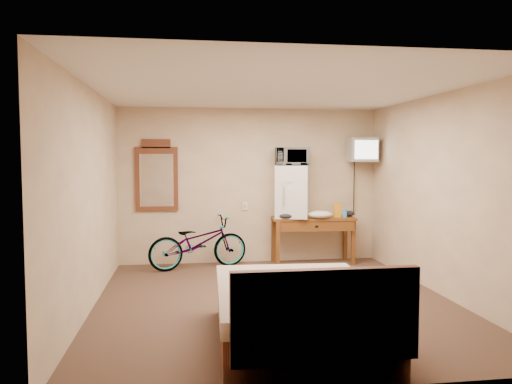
# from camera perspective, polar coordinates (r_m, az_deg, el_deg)

# --- Properties ---
(room) EXTENTS (4.60, 4.64, 2.50)m
(room) POSITION_cam_1_polar(r_m,az_deg,el_deg) (5.85, 2.17, -0.55)
(room) COLOR #442E22
(room) RESTS_ON ground
(desk) EXTENTS (1.36, 0.60, 0.75)m
(desk) POSITION_cam_1_polar(r_m,az_deg,el_deg) (8.08, 6.58, -3.75)
(desk) COLOR brown
(desk) RESTS_ON floor
(mini_fridge) EXTENTS (0.62, 0.61, 0.83)m
(mini_fridge) POSITION_cam_1_polar(r_m,az_deg,el_deg) (7.98, 4.13, 0.05)
(mini_fridge) COLOR white
(mini_fridge) RESTS_ON desk
(microwave) EXTENTS (0.56, 0.40, 0.29)m
(microwave) POSITION_cam_1_polar(r_m,az_deg,el_deg) (7.96, 4.15, 4.09)
(microwave) COLOR white
(microwave) RESTS_ON mini_fridge
(snack_bag) EXTENTS (0.11, 0.07, 0.22)m
(snack_bag) POSITION_cam_1_polar(r_m,az_deg,el_deg) (8.14, 9.29, -2.07)
(snack_bag) COLOR orange
(snack_bag) RESTS_ON desk
(blue_cup) EXTENTS (0.07, 0.07, 0.13)m
(blue_cup) POSITION_cam_1_polar(r_m,az_deg,el_deg) (8.14, 10.11, -2.40)
(blue_cup) COLOR #438EE5
(blue_cup) RESTS_ON desk
(cloth_cream) EXTENTS (0.39, 0.30, 0.12)m
(cloth_cream) POSITION_cam_1_polar(r_m,az_deg,el_deg) (7.94, 7.33, -2.57)
(cloth_cream) COLOR white
(cloth_cream) RESTS_ON desk
(cloth_dark_a) EXTENTS (0.24, 0.18, 0.09)m
(cloth_dark_a) POSITION_cam_1_polar(r_m,az_deg,el_deg) (7.83, 3.50, -2.74)
(cloth_dark_a) COLOR black
(cloth_dark_a) RESTS_ON desk
(cloth_dark_b) EXTENTS (0.20, 0.17, 0.09)m
(cloth_dark_b) POSITION_cam_1_polar(r_m,az_deg,el_deg) (8.29, 10.55, -2.42)
(cloth_dark_b) COLOR black
(cloth_dark_b) RESTS_ON desk
(crt_television) EXTENTS (0.47, 0.58, 0.39)m
(crt_television) POSITION_cam_1_polar(r_m,az_deg,el_deg) (8.27, 12.04, 4.73)
(crt_television) COLOR black
(crt_television) RESTS_ON room
(wall_mirror) EXTENTS (0.67, 0.04, 1.13)m
(wall_mirror) POSITION_cam_1_polar(r_m,az_deg,el_deg) (8.03, -11.29, 1.77)
(wall_mirror) COLOR brown
(wall_mirror) RESTS_ON room
(bicycle) EXTENTS (1.63, 0.90, 0.81)m
(bicycle) POSITION_cam_1_polar(r_m,az_deg,el_deg) (7.75, -6.62, -5.75)
(bicycle) COLOR black
(bicycle) RESTS_ON floor
(bed) EXTENTS (1.55, 2.00, 0.90)m
(bed) POSITION_cam_1_polar(r_m,az_deg,el_deg) (4.70, 4.90, -13.57)
(bed) COLOR brown
(bed) RESTS_ON floor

